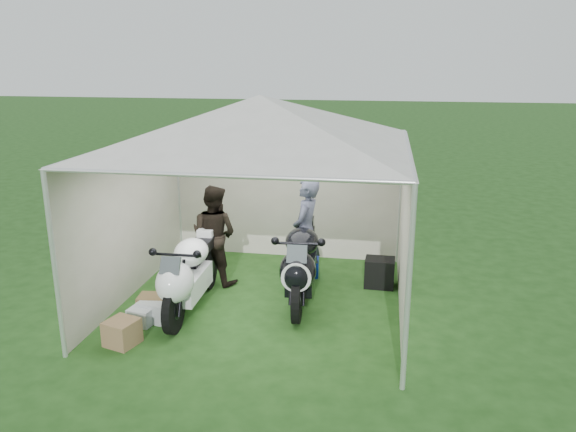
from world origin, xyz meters
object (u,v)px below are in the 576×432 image
object	(u,v)px
crate_3	(154,305)
paddock_stand	(306,267)
crate_0	(156,310)
crate_2	(142,316)
person_dark_jacket	(214,235)
crate_1	(122,332)
motorcycle_black	(301,262)
equipment_box	(380,273)
canopy_tent	(261,126)
motorcycle_white	(188,273)
person_blue_jacket	(306,232)

from	to	relation	value
crate_3	paddock_stand	bearing A→B (deg)	43.62
crate_0	crate_2	distance (m)	0.21
paddock_stand	crate_3	size ratio (longest dim) A/B	1.00
person_dark_jacket	crate_0	world-z (taller)	person_dark_jacket
crate_1	crate_2	size ratio (longest dim) A/B	1.14
crate_0	person_dark_jacket	bearing A→B (deg)	74.20
paddock_stand	crate_1	size ratio (longest dim) A/B	1.18
motorcycle_black	equipment_box	bearing A→B (deg)	30.60
crate_0	canopy_tent	bearing A→B (deg)	34.78
paddock_stand	person_dark_jacket	xyz separation A→B (m)	(-1.39, -0.50, 0.63)
crate_1	crate_2	xyz separation A→B (m)	(0.01, 0.56, -0.05)
paddock_stand	crate_2	world-z (taller)	paddock_stand
crate_0	motorcycle_black	bearing A→B (deg)	26.49
crate_1	motorcycle_black	bearing A→B (deg)	39.30
crate_1	crate_2	distance (m)	0.56
motorcycle_white	person_blue_jacket	size ratio (longest dim) A/B	1.25
person_blue_jacket	crate_0	world-z (taller)	person_blue_jacket
motorcycle_black	person_blue_jacket	xyz separation A→B (m)	(-0.03, 0.71, 0.24)
motorcycle_white	person_dark_jacket	size ratio (longest dim) A/B	1.35
crate_1	crate_2	world-z (taller)	crate_1
motorcycle_black	crate_0	world-z (taller)	motorcycle_black
person_blue_jacket	crate_0	bearing A→B (deg)	-37.87
person_blue_jacket	crate_2	xyz separation A→B (m)	(-1.98, -1.81, -0.74)
person_blue_jacket	crate_2	size ratio (longest dim) A/B	5.37
crate_2	person_dark_jacket	bearing A→B (deg)	71.22
paddock_stand	crate_2	xyz separation A→B (m)	(-1.94, -2.11, -0.04)
person_dark_jacket	crate_3	distance (m)	1.53
motorcycle_white	crate_2	size ratio (longest dim) A/B	6.74
crate_2	motorcycle_white	bearing A→B (deg)	43.90
motorcycle_white	crate_1	size ratio (longest dim) A/B	5.90
motorcycle_white	crate_3	distance (m)	0.66
canopy_tent	equipment_box	distance (m)	3.01
canopy_tent	person_dark_jacket	bearing A→B (deg)	148.84
canopy_tent	crate_3	xyz separation A→B (m)	(-1.39, -0.75, -2.43)
person_dark_jacket	person_blue_jacket	bearing A→B (deg)	-157.46
person_dark_jacket	crate_0	xyz separation A→B (m)	(-0.41, -1.45, -0.66)
person_blue_jacket	crate_0	distance (m)	2.57
motorcycle_black	crate_2	bearing A→B (deg)	-155.46
canopy_tent	crate_3	distance (m)	2.90
equipment_box	crate_1	bearing A→B (deg)	-142.32
equipment_box	crate_3	distance (m)	3.46
crate_1	crate_3	xyz separation A→B (m)	(0.06, 0.87, -0.02)
canopy_tent	crate_0	distance (m)	2.91
crate_3	motorcycle_black	bearing A→B (deg)	21.72
crate_1	crate_3	world-z (taller)	crate_1
motorcycle_white	equipment_box	xyz separation A→B (m)	(2.63, 1.39, -0.36)
paddock_stand	equipment_box	xyz separation A→B (m)	(1.21, -0.23, 0.07)
motorcycle_white	paddock_stand	bearing A→B (deg)	47.49
canopy_tent	crate_2	xyz separation A→B (m)	(-1.44, -1.07, -2.46)
motorcycle_white	person_blue_jacket	distance (m)	1.99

